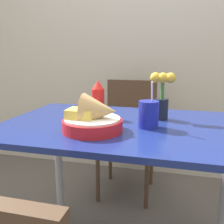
# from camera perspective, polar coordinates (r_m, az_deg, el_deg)

# --- Properties ---
(wall_window) EXTENTS (7.00, 0.06, 2.60)m
(wall_window) POSITION_cam_1_polar(r_m,az_deg,el_deg) (2.27, 9.65, 18.38)
(wall_window) COLOR #B7B2A3
(wall_window) RESTS_ON ground_plane
(dining_table) EXTENTS (1.12, 0.72, 0.77)m
(dining_table) POSITION_cam_1_polar(r_m,az_deg,el_deg) (1.16, 3.22, -8.44)
(dining_table) COLOR navy
(dining_table) RESTS_ON ground_plane
(chair_far_window) EXTENTS (0.40, 0.40, 0.88)m
(chair_far_window) POSITION_cam_1_polar(r_m,az_deg,el_deg) (2.00, 3.98, -3.37)
(chair_far_window) COLOR #473323
(chair_far_window) RESTS_ON ground_plane
(food_basket) EXTENTS (0.24, 0.24, 0.15)m
(food_basket) POSITION_cam_1_polar(r_m,az_deg,el_deg) (1.00, -4.03, -1.44)
(food_basket) COLOR red
(food_basket) RESTS_ON dining_table
(ketchup_bottle) EXTENTS (0.06, 0.06, 0.18)m
(ketchup_bottle) POSITION_cam_1_polar(r_m,az_deg,el_deg) (1.21, -3.20, 2.81)
(ketchup_bottle) COLOR red
(ketchup_bottle) RESTS_ON dining_table
(drink_cup) EXTENTS (0.08, 0.08, 0.20)m
(drink_cup) POSITION_cam_1_polar(r_m,az_deg,el_deg) (1.06, 8.35, -0.74)
(drink_cup) COLOR #192399
(drink_cup) RESTS_ON dining_table
(flower_vase) EXTENTS (0.12, 0.06, 0.22)m
(flower_vase) POSITION_cam_1_polar(r_m,az_deg,el_deg) (1.19, 11.40, 4.02)
(flower_vase) COLOR black
(flower_vase) RESTS_ON dining_table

